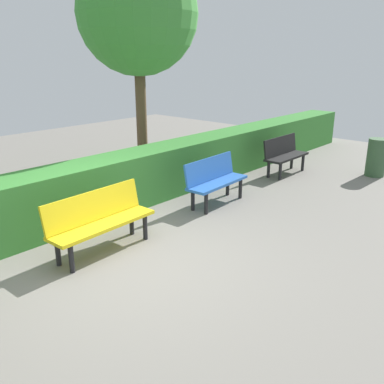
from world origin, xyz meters
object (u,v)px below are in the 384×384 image
(tree_near, at_px, (138,14))
(trash_bin, at_px, (376,157))
(bench_black, at_px, (284,154))
(bench_yellow, at_px, (100,219))
(bench_blue, at_px, (215,179))

(tree_near, relative_size, trash_bin, 5.51)
(bench_black, bearing_deg, bench_yellow, 1.43)
(tree_near, bearing_deg, bench_blue, 79.72)
(tree_near, height_order, trash_bin, tree_near)
(bench_blue, xyz_separation_m, tree_near, (-0.45, -2.49, 2.99))
(bench_yellow, xyz_separation_m, trash_bin, (-6.55, 1.57, -0.05))
(trash_bin, bearing_deg, tree_near, -49.68)
(bench_yellow, xyz_separation_m, tree_near, (-3.08, -2.53, 2.99))
(bench_black, height_order, tree_near, tree_near)
(bench_black, relative_size, tree_near, 0.28)
(bench_blue, distance_m, bench_yellow, 2.63)
(bench_yellow, height_order, trash_bin, trash_bin)
(bench_yellow, bearing_deg, tree_near, -142.85)
(bench_black, height_order, trash_bin, trash_bin)
(bench_yellow, bearing_deg, trash_bin, 164.33)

